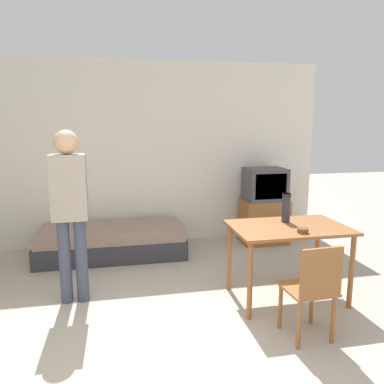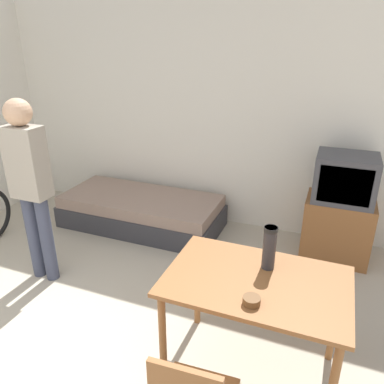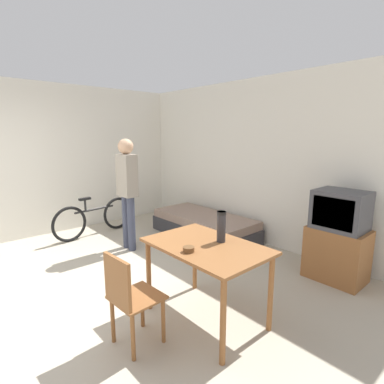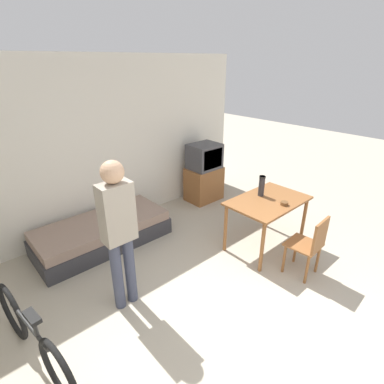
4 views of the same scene
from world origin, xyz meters
TOP-DOWN VIEW (x-y plane):
  - ground_plane at (0.00, 0.00)m, footprint 20.00×20.00m
  - wall_back at (0.00, 3.48)m, footprint 5.70×0.06m
  - wall_left at (-2.38, 1.73)m, footprint 0.06×4.45m
  - daybed at (-0.35, 2.94)m, footprint 1.97×0.87m
  - tv at (1.91, 3.07)m, footprint 0.67×0.48m
  - dining_table at (1.43, 1.26)m, footprint 1.16×0.76m
  - wooden_chair at (1.29, 0.49)m, footprint 0.42×0.42m
  - bicycle at (-1.73, 1.51)m, footprint 0.24×1.57m
  - person_standing at (-0.72, 1.64)m, footprint 0.34×0.23m
  - thermos_flask at (1.47, 1.42)m, footprint 0.09×0.09m
  - mate_bowl at (1.45, 1.02)m, footprint 0.10×0.10m

SIDE VIEW (x-z plane):
  - ground_plane at x=0.00m, z-range 0.00..0.00m
  - daybed at x=-0.35m, z-range 0.00..0.40m
  - bicycle at x=-1.73m, z-range -0.04..0.68m
  - wooden_chair at x=1.29m, z-range 0.05..0.90m
  - tv at x=1.91m, z-range -0.02..1.12m
  - dining_table at x=1.43m, z-range 0.29..1.07m
  - mate_bowl at x=1.45m, z-range 0.78..0.83m
  - thermos_flask at x=1.47m, z-range 0.79..1.10m
  - person_standing at x=-0.72m, z-range 0.15..1.90m
  - wall_back at x=0.00m, z-range 0.00..2.70m
  - wall_left at x=-2.38m, z-range 0.00..2.70m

